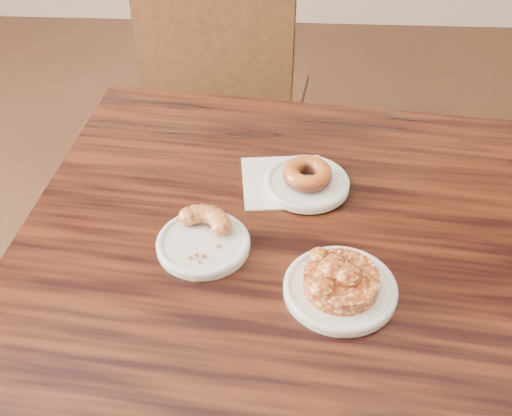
{
  "coord_description": "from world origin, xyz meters",
  "views": [
    {
      "loc": [
        -0.17,
        -0.65,
        1.51
      ],
      "look_at": [
        -0.21,
        0.14,
        0.8
      ],
      "focal_mm": 45.0,
      "sensor_mm": 36.0,
      "label": 1
    }
  ],
  "objects_px": {
    "chair_far": "(233,105)",
    "cruller_fragment": "(203,235)",
    "glazed_donut": "(308,174)",
    "cafe_table": "(273,373)",
    "apple_fritter": "(342,278)"
  },
  "relations": [
    {
      "from": "cafe_table",
      "to": "glazed_donut",
      "type": "bearing_deg",
      "value": 77.59
    },
    {
      "from": "cafe_table",
      "to": "glazed_donut",
      "type": "distance_m",
      "value": 0.44
    },
    {
      "from": "cruller_fragment",
      "to": "cafe_table",
      "type": "bearing_deg",
      "value": 6.1
    },
    {
      "from": "cafe_table",
      "to": "apple_fritter",
      "type": "distance_m",
      "value": 0.43
    },
    {
      "from": "cruller_fragment",
      "to": "apple_fritter",
      "type": "bearing_deg",
      "value": -21.55
    },
    {
      "from": "apple_fritter",
      "to": "cruller_fragment",
      "type": "height_order",
      "value": "apple_fritter"
    },
    {
      "from": "glazed_donut",
      "to": "cruller_fragment",
      "type": "height_order",
      "value": "glazed_donut"
    },
    {
      "from": "glazed_donut",
      "to": "cruller_fragment",
      "type": "bearing_deg",
      "value": -136.94
    },
    {
      "from": "cafe_table",
      "to": "chair_far",
      "type": "distance_m",
      "value": 0.9
    },
    {
      "from": "chair_far",
      "to": "cruller_fragment",
      "type": "distance_m",
      "value": 0.96
    },
    {
      "from": "glazed_donut",
      "to": "apple_fritter",
      "type": "distance_m",
      "value": 0.25
    },
    {
      "from": "cruller_fragment",
      "to": "glazed_donut",
      "type": "bearing_deg",
      "value": 43.06
    },
    {
      "from": "cafe_table",
      "to": "cruller_fragment",
      "type": "distance_m",
      "value": 0.42
    },
    {
      "from": "chair_far",
      "to": "apple_fritter",
      "type": "xyz_separation_m",
      "value": [
        0.25,
        -0.98,
        0.33
      ]
    },
    {
      "from": "glazed_donut",
      "to": "cafe_table",
      "type": "bearing_deg",
      "value": -108.64
    }
  ]
}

